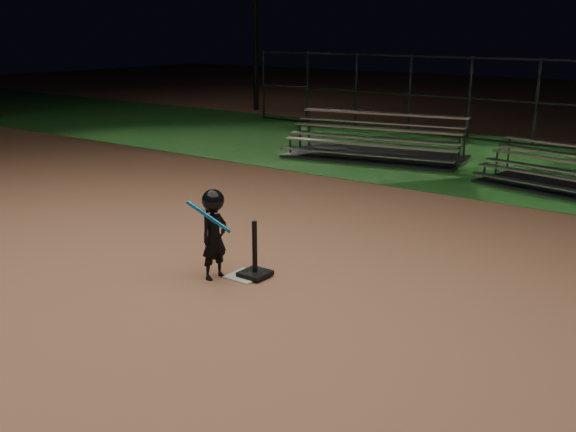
{
  "coord_description": "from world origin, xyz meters",
  "views": [
    {
      "loc": [
        5.55,
        -6.52,
        3.34
      ],
      "look_at": [
        0.0,
        1.0,
        0.65
      ],
      "focal_mm": 41.06,
      "sensor_mm": 36.0,
      "label": 1
    }
  ],
  "objects_px": {
    "batting_tee": "(255,266)",
    "child_batter": "(214,232)",
    "home_plate": "(245,276)",
    "bleacher_right": "(570,182)",
    "bleacher_left": "(375,149)"
  },
  "relations": [
    {
      "from": "bleacher_right",
      "to": "home_plate",
      "type": "bearing_deg",
      "value": -95.38
    },
    {
      "from": "batting_tee",
      "to": "child_batter",
      "type": "height_order",
      "value": "child_batter"
    },
    {
      "from": "bleacher_left",
      "to": "child_batter",
      "type": "bearing_deg",
      "value": -85.44
    },
    {
      "from": "child_batter",
      "to": "bleacher_left",
      "type": "relative_size",
      "value": 0.26
    },
    {
      "from": "bleacher_left",
      "to": "bleacher_right",
      "type": "height_order",
      "value": "bleacher_left"
    },
    {
      "from": "bleacher_right",
      "to": "bleacher_left",
      "type": "bearing_deg",
      "value": -177.58
    },
    {
      "from": "batting_tee",
      "to": "bleacher_left",
      "type": "height_order",
      "value": "bleacher_left"
    },
    {
      "from": "child_batter",
      "to": "batting_tee",
      "type": "bearing_deg",
      "value": -41.57
    },
    {
      "from": "home_plate",
      "to": "bleacher_right",
      "type": "height_order",
      "value": "bleacher_right"
    },
    {
      "from": "home_plate",
      "to": "bleacher_right",
      "type": "xyz_separation_m",
      "value": [
        2.31,
        7.9,
        0.17
      ]
    },
    {
      "from": "home_plate",
      "to": "batting_tee",
      "type": "height_order",
      "value": "batting_tee"
    },
    {
      "from": "batting_tee",
      "to": "bleacher_left",
      "type": "bearing_deg",
      "value": 108.78
    },
    {
      "from": "bleacher_left",
      "to": "batting_tee",
      "type": "bearing_deg",
      "value": -82.26
    },
    {
      "from": "child_batter",
      "to": "bleacher_right",
      "type": "height_order",
      "value": "child_batter"
    },
    {
      "from": "batting_tee",
      "to": "child_batter",
      "type": "relative_size",
      "value": 0.62
    }
  ]
}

